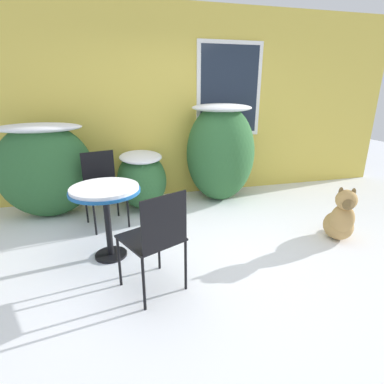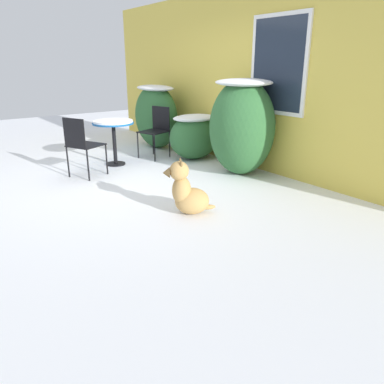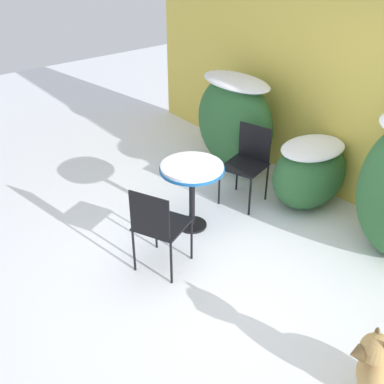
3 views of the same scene
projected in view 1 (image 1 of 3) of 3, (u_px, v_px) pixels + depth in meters
ground_plane at (206, 260)px, 3.13m from camera, size 16.00×16.00×0.00m
house_wall at (169, 105)px, 4.68m from camera, size 8.00×0.10×2.89m
shrub_left at (45, 169)px, 4.01m from camera, size 1.26×0.69×1.28m
shrub_middle at (142, 178)px, 4.44m from camera, size 0.72×1.00×0.82m
shrub_right at (220, 151)px, 4.63m from camera, size 1.05×1.01×1.49m
patio_table at (105, 198)px, 2.99m from camera, size 0.70×0.70×0.78m
patio_chair_near_table at (103, 184)px, 3.83m from camera, size 0.57×0.57×0.94m
patio_chair_far_side at (156, 236)px, 2.47m from camera, size 0.60×0.60×0.94m
dog at (340, 220)px, 3.46m from camera, size 0.49×0.60×0.67m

